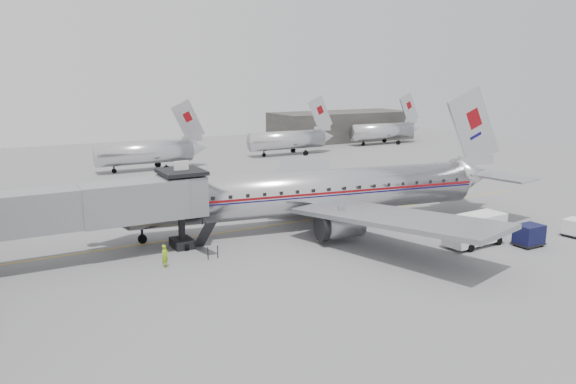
# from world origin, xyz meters

# --- Properties ---
(ground) EXTENTS (160.00, 160.00, 0.00)m
(ground) POSITION_xyz_m (0.00, 0.00, 0.00)
(ground) COLOR slate
(ground) RESTS_ON ground
(hangar) EXTENTS (30.00, 12.00, 6.00)m
(hangar) POSITION_xyz_m (45.00, 60.00, 3.00)
(hangar) COLOR #33312E
(hangar) RESTS_ON ground
(apron_line) EXTENTS (60.00, 0.15, 0.01)m
(apron_line) POSITION_xyz_m (3.00, 6.00, 0.01)
(apron_line) COLOR gold
(apron_line) RESTS_ON ground
(jet_bridge) EXTENTS (21.00, 6.20, 7.10)m
(jet_bridge) POSITION_xyz_m (-16.66, 3.67, 4.18)
(jet_bridge) COLOR slate
(jet_bridge) RESTS_ON ground
(distant_aircraft_near) EXTENTS (16.39, 3.20, 10.26)m
(distant_aircraft_near) POSITION_xyz_m (-1.79, 42.00, 2.73)
(distant_aircraft_near) COLOR silver
(distant_aircraft_near) RESTS_ON ground
(distant_aircraft_mid) EXTENTS (16.39, 3.20, 10.26)m
(distant_aircraft_mid) POSITION_xyz_m (24.21, 46.00, 2.73)
(distant_aircraft_mid) COLOR silver
(distant_aircraft_mid) RESTS_ON ground
(distant_aircraft_far) EXTENTS (16.39, 3.20, 10.26)m
(distant_aircraft_far) POSITION_xyz_m (48.21, 50.00, 2.73)
(distant_aircraft_far) COLOR silver
(distant_aircraft_far) RESTS_ON ground
(airliner) EXTENTS (40.54, 37.30, 12.88)m
(airliner) POSITION_xyz_m (3.91, 3.83, 3.24)
(airliner) COLOR silver
(airliner) RESTS_ON ground
(service_van) EXTENTS (5.65, 2.48, 2.60)m
(service_van) POSITION_xyz_m (12.05, -7.74, 1.37)
(service_van) COLOR white
(service_van) RESTS_ON ground
(baggage_cart_navy) EXTENTS (2.30, 1.75, 1.80)m
(baggage_cart_navy) POSITION_xyz_m (15.84, -10.00, 0.96)
(baggage_cart_navy) COLOR #0C0F33
(baggage_cart_navy) RESTS_ON ground
(baggage_cart_white) EXTENTS (2.13, 1.73, 1.53)m
(baggage_cart_white) POSITION_xyz_m (21.82, -10.00, 0.82)
(baggage_cart_white) COLOR white
(baggage_cart_white) RESTS_ON ground
(ramp_worker) EXTENTS (0.76, 0.68, 1.74)m
(ramp_worker) POSITION_xyz_m (-12.00, -0.57, 0.87)
(ramp_worker) COLOR #91C216
(ramp_worker) RESTS_ON ground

